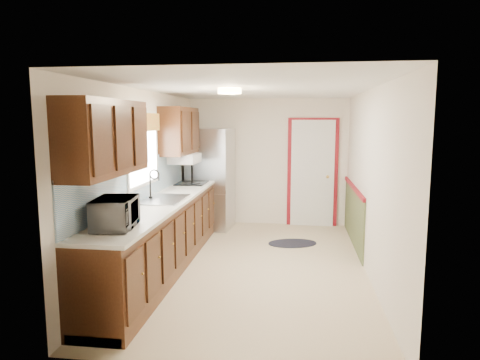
% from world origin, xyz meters
% --- Properties ---
extents(room_shell, '(3.20, 5.20, 2.52)m').
position_xyz_m(room_shell, '(0.00, 0.00, 1.20)').
color(room_shell, beige).
rests_on(room_shell, ground).
extents(kitchen_run, '(0.63, 4.00, 2.20)m').
position_xyz_m(kitchen_run, '(-1.24, -0.29, 0.81)').
color(kitchen_run, '#351A0C').
rests_on(kitchen_run, ground).
extents(back_wall_trim, '(1.12, 2.30, 2.08)m').
position_xyz_m(back_wall_trim, '(0.99, 2.21, 0.89)').
color(back_wall_trim, maroon).
rests_on(back_wall_trim, ground).
extents(ceiling_fixture, '(0.30, 0.30, 0.06)m').
position_xyz_m(ceiling_fixture, '(-0.30, -0.20, 2.36)').
color(ceiling_fixture, '#FFD88C').
rests_on(ceiling_fixture, room_shell).
extents(microwave, '(0.38, 0.58, 0.37)m').
position_xyz_m(microwave, '(-1.20, -1.72, 1.12)').
color(microwave, white).
rests_on(microwave, kitchen_run).
extents(refrigerator, '(0.83, 0.80, 1.84)m').
position_xyz_m(refrigerator, '(-1.02, 2.05, 0.92)').
color(refrigerator, '#B7B7BC').
rests_on(refrigerator, ground).
extents(rug, '(0.90, 0.70, 0.01)m').
position_xyz_m(rug, '(0.51, 1.17, 0.01)').
color(rug, black).
rests_on(rug, ground).
extents(cooktop, '(0.47, 0.57, 0.02)m').
position_xyz_m(cooktop, '(-1.19, 1.29, 0.95)').
color(cooktop, black).
rests_on(cooktop, kitchen_run).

